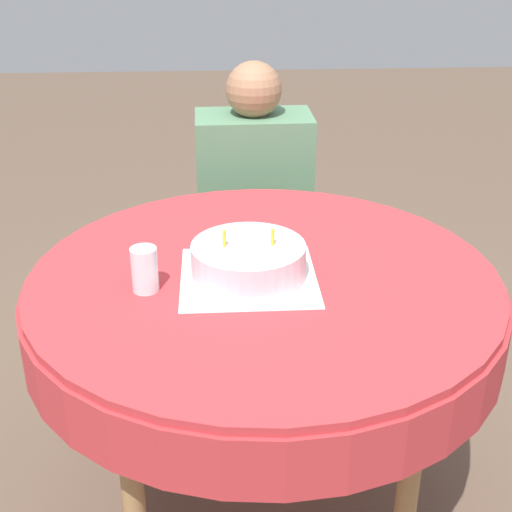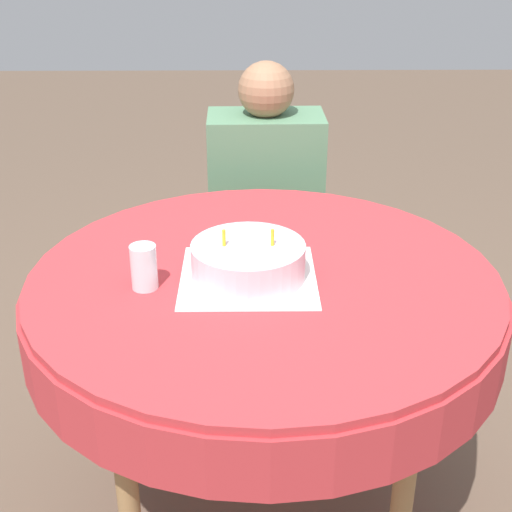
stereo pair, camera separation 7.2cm
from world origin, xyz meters
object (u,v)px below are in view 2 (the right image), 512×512
object	(u,v)px
birthday_cake	(248,261)
person	(266,192)
chair	(264,235)
drinking_glass	(144,267)

from	to	relation	value
birthday_cake	person	bearing A→B (deg)	85.76
chair	drinking_glass	bearing A→B (deg)	-107.97
birthday_cake	drinking_glass	size ratio (longest dim) A/B	2.55
chair	person	xyz separation A→B (m)	(0.00, -0.09, 0.20)
birthday_cake	chair	bearing A→B (deg)	86.24
birthday_cake	drinking_glass	world-z (taller)	birthday_cake
person	drinking_glass	bearing A→B (deg)	-109.60
person	drinking_glass	xyz separation A→B (m)	(-0.30, -0.88, 0.16)
chair	drinking_glass	world-z (taller)	drinking_glass
person	drinking_glass	size ratio (longest dim) A/B	10.53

